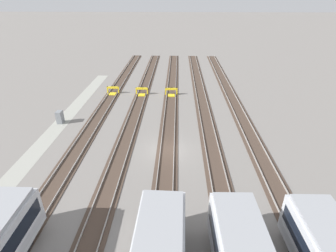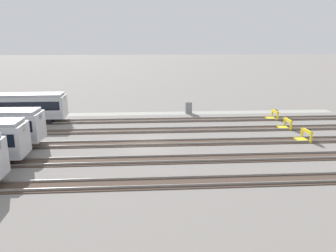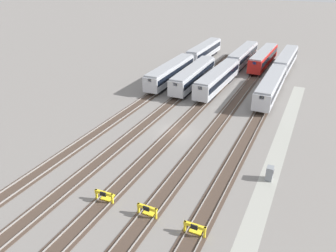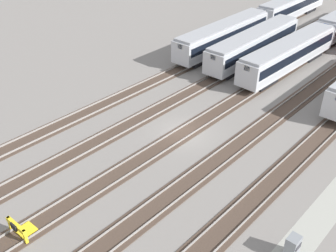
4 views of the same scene
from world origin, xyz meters
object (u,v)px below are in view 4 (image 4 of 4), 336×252
object	(u,v)px
subway_car_back_row_centre	(292,6)
electrical_cabinet	(292,247)
subway_car_back_row_rightmost	(223,35)
bumper_stop_middle_track	(21,229)
subway_car_front_row_left_inner	(289,54)
subway_car_front_row_leftmost	(254,44)

from	to	relation	value
subway_car_back_row_centre	electrical_cabinet	xyz separation A→B (m)	(-44.41, -23.39, -1.24)
subway_car_back_row_centre	subway_car_back_row_rightmost	world-z (taller)	same
electrical_cabinet	bumper_stop_middle_track	bearing A→B (deg)	126.72
subway_car_back_row_rightmost	subway_car_front_row_left_inner	bearing A→B (deg)	-90.00
subway_car_back_row_centre	electrical_cabinet	size ratio (longest dim) A/B	11.26
subway_car_front_row_leftmost	electrical_cabinet	xyz separation A→B (m)	(-25.23, -18.65, -1.24)
subway_car_front_row_leftmost	subway_car_front_row_left_inner	size ratio (longest dim) A/B	1.00
subway_car_front_row_left_inner	subway_car_back_row_rightmost	world-z (taller)	same
subway_car_front_row_leftmost	electrical_cabinet	size ratio (longest dim) A/B	11.29
subway_car_back_row_centre	electrical_cabinet	bearing A→B (deg)	-152.22
electrical_cabinet	subway_car_front_row_left_inner	bearing A→B (deg)	28.76
subway_car_back_row_centre	bumper_stop_middle_track	bearing A→B (deg)	-170.16
bumper_stop_middle_track	electrical_cabinet	bearing A→B (deg)	-53.28
subway_car_front_row_leftmost	subway_car_back_row_centre	distance (m)	19.75
bumper_stop_middle_track	electrical_cabinet	world-z (taller)	electrical_cabinet
subway_car_front_row_leftmost	electrical_cabinet	world-z (taller)	subway_car_front_row_leftmost
bumper_stop_middle_track	electrical_cabinet	distance (m)	17.33
bumper_stop_middle_track	subway_car_front_row_leftmost	bearing A→B (deg)	7.62
subway_car_front_row_leftmost	electrical_cabinet	bearing A→B (deg)	-143.52
bumper_stop_middle_track	subway_car_front_row_left_inner	bearing A→B (deg)	-0.07
subway_car_front_row_left_inner	bumper_stop_middle_track	distance (m)	35.62
subway_car_back_row_centre	bumper_stop_middle_track	xyz separation A→B (m)	(-54.77, -9.50, -1.53)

